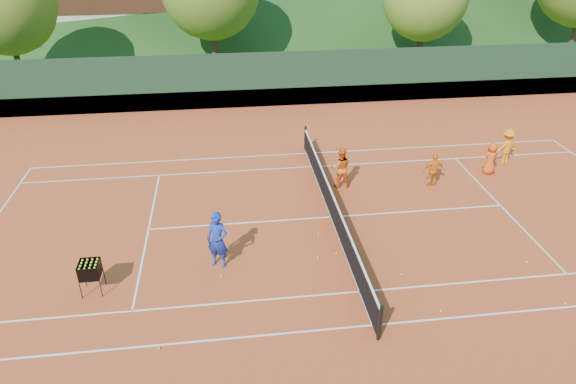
{
  "coord_description": "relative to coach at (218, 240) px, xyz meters",
  "views": [
    {
      "loc": [
        -3.52,
        -15.27,
        9.68
      ],
      "look_at": [
        -1.56,
        0.0,
        1.15
      ],
      "focal_mm": 32.0,
      "sensor_mm": 36.0,
      "label": 1
    }
  ],
  "objects": [
    {
      "name": "coach",
      "position": [
        0.0,
        0.0,
        0.0
      ],
      "size": [
        0.8,
        0.68,
        1.86
      ],
      "primitive_type": "imported",
      "rotation": [
        0.0,
        0.0,
        -0.42
      ],
      "color": "#173198",
      "rests_on": "clay_court"
    },
    {
      "name": "tree_a",
      "position": [
        -12.0,
        20.33,
        3.92
      ],
      "size": [
        6.0,
        6.0,
        7.88
      ],
      "color": "#432C1B",
      "rests_on": "ground"
    },
    {
      "name": "student_a",
      "position": [
        4.8,
        4.59,
        -0.11
      ],
      "size": [
        0.86,
        0.71,
        1.63
      ],
      "primitive_type": "imported",
      "rotation": [
        0.0,
        0.0,
        3.02
      ],
      "color": "orange",
      "rests_on": "clay_court"
    },
    {
      "name": "court_lines",
      "position": [
        4.0,
        2.33,
        -0.93
      ],
      "size": [
        23.83,
        11.03,
        0.0
      ],
      "color": "silver",
      "rests_on": "clay_court"
    },
    {
      "name": "tennis_ball_6",
      "position": [
        -1.54,
        -3.29,
        -0.89
      ],
      "size": [
        0.07,
        0.07,
        0.07
      ],
      "primitive_type": "sphere",
      "color": "#C7DA24",
      "rests_on": "clay_court"
    },
    {
      "name": "perimeter_fence",
      "position": [
        4.0,
        2.33,
        0.32
      ],
      "size": [
        40.4,
        24.24,
        3.0
      ],
      "color": "#15301D",
      "rests_on": "clay_court"
    },
    {
      "name": "tennis_ball_10",
      "position": [
        3.71,
        0.11,
        -0.89
      ],
      "size": [
        0.07,
        0.07,
        0.07
      ],
      "primitive_type": "sphere",
      "color": "#C7DA24",
      "rests_on": "clay_court"
    },
    {
      "name": "ground",
      "position": [
        4.0,
        2.33,
        -0.95
      ],
      "size": [
        400.0,
        400.0,
        0.0
      ],
      "primitive_type": "plane",
      "color": "#34541A",
      "rests_on": "ground"
    },
    {
      "name": "tennis_ball_8",
      "position": [
        3.34,
        1.27,
        -0.89
      ],
      "size": [
        0.07,
        0.07,
        0.07
      ],
      "primitive_type": "sphere",
      "color": "#C7DA24",
      "rests_on": "clay_court"
    },
    {
      "name": "tennis_net",
      "position": [
        4.0,
        2.33,
        -0.43
      ],
      "size": [
        0.1,
        12.07,
        1.1
      ],
      "color": "black",
      "rests_on": "clay_court"
    },
    {
      "name": "tennis_ball_1",
      "position": [
        5.43,
        -1.21,
        -0.89
      ],
      "size": [
        0.07,
        0.07,
        0.07
      ],
      "primitive_type": "sphere",
      "color": "#C7DA24",
      "rests_on": "clay_court"
    },
    {
      "name": "tennis_ball_14",
      "position": [
        5.97,
        -2.9,
        -0.89
      ],
      "size": [
        0.07,
        0.07,
        0.07
      ],
      "primitive_type": "sphere",
      "color": "#C7DA24",
      "rests_on": "clay_court"
    },
    {
      "name": "student_b",
      "position": [
        8.4,
        4.12,
        -0.23
      ],
      "size": [
        0.83,
        0.37,
        1.4
      ],
      "primitive_type": "imported",
      "rotation": [
        0.0,
        0.0,
        3.17
      ],
      "color": "orange",
      "rests_on": "clay_court"
    },
    {
      "name": "tennis_ball_7",
      "position": [
        0.06,
        -0.6,
        -0.89
      ],
      "size": [
        0.07,
        0.07,
        0.07
      ],
      "primitive_type": "sphere",
      "color": "#C7DA24",
      "rests_on": "clay_court"
    },
    {
      "name": "tennis_ball_11",
      "position": [
        9.53,
        -3.06,
        -0.89
      ],
      "size": [
        0.07,
        0.07,
        0.07
      ],
      "primitive_type": "sphere",
      "color": "#C7DA24",
      "rests_on": "clay_court"
    },
    {
      "name": "student_c",
      "position": [
        11.15,
        4.89,
        -0.25
      ],
      "size": [
        0.69,
        0.47,
        1.35
      ],
      "primitive_type": "imported",
      "rotation": [
        0.0,
        0.0,
        3.21
      ],
      "color": "#E94F14",
      "rests_on": "clay_court"
    },
    {
      "name": "ball_hopper",
      "position": [
        -3.59,
        -0.78,
        -0.18
      ],
      "size": [
        0.57,
        0.57,
        1.0
      ],
      "color": "black",
      "rests_on": "clay_court"
    },
    {
      "name": "student_d",
      "position": [
        12.23,
        5.69,
        -0.13
      ],
      "size": [
        1.15,
        0.84,
        1.6
      ],
      "primitive_type": "imported",
      "rotation": [
        0.0,
        0.0,
        3.4
      ],
      "color": "orange",
      "rests_on": "clay_court"
    },
    {
      "name": "clay_court",
      "position": [
        4.0,
        2.33,
        -0.94
      ],
      "size": [
        40.0,
        24.0,
        0.02
      ],
      "primitive_type": "cube",
      "color": "#B1421C",
      "rests_on": "ground"
    },
    {
      "name": "tennis_ball_9",
      "position": [
        9.48,
        -1.12,
        -0.89
      ],
      "size": [
        0.07,
        0.07,
        0.07
      ],
      "primitive_type": "sphere",
      "color": "#C7DA24",
      "rests_on": "clay_court"
    },
    {
      "name": "tennis_ball_15",
      "position": [
        3.08,
        -0.07,
        -0.89
      ],
      "size": [
        0.07,
        0.07,
        0.07
      ],
      "primitive_type": "sphere",
      "color": "#C7DA24",
      "rests_on": "clay_court"
    }
  ]
}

